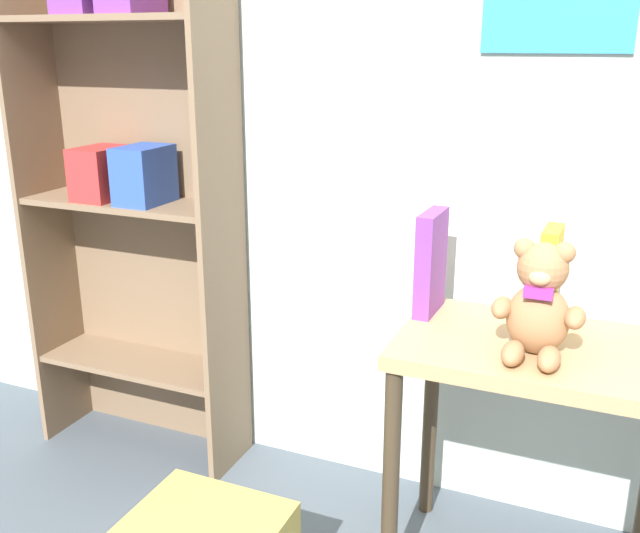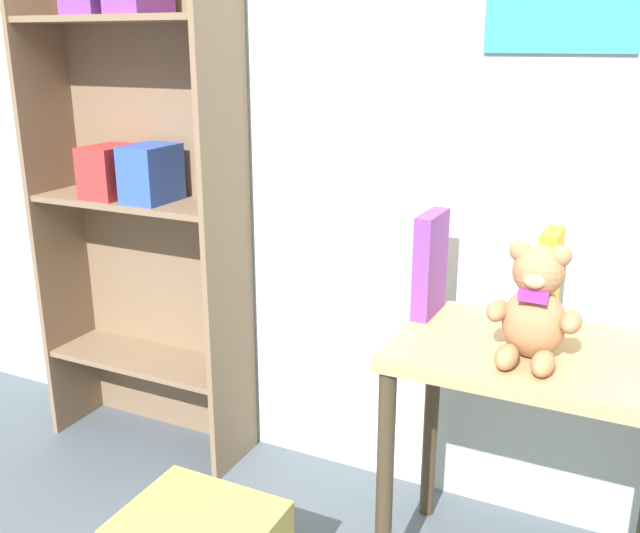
% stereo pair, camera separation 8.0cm
% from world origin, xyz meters
% --- Properties ---
extents(wall_back, '(4.80, 0.07, 2.50)m').
position_xyz_m(wall_back, '(0.00, 1.30, 1.25)').
color(wall_back, silver).
rests_on(wall_back, ground_plane).
extents(bookshelf_side, '(0.68, 0.24, 1.66)m').
position_xyz_m(bookshelf_side, '(-1.03, 1.17, 0.92)').
color(bookshelf_side, '#7F664C').
rests_on(bookshelf_side, ground_plane).
extents(display_table, '(0.62, 0.42, 0.64)m').
position_xyz_m(display_table, '(0.21, 0.97, 0.53)').
color(display_table, tan).
rests_on(display_table, ground_plane).
extents(teddy_bear, '(0.20, 0.18, 0.26)m').
position_xyz_m(teddy_bear, '(0.21, 0.91, 0.76)').
color(teddy_bear, '#A8754C').
rests_on(teddy_bear, display_table).
extents(book_standing_purple, '(0.05, 0.15, 0.26)m').
position_xyz_m(book_standing_purple, '(-0.07, 1.07, 0.77)').
color(book_standing_purple, purple).
rests_on(book_standing_purple, display_table).
extents(book_standing_yellow, '(0.04, 0.12, 0.25)m').
position_xyz_m(book_standing_yellow, '(0.21, 1.07, 0.77)').
color(book_standing_yellow, gold).
rests_on(book_standing_yellow, display_table).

